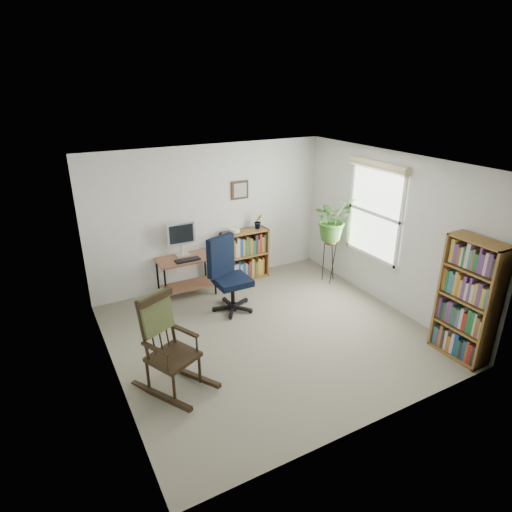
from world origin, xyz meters
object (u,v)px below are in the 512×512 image
office_chair (232,275)px  tall_bookshelf (468,300)px  rocking_chair (172,345)px  desk (186,277)px  low_bookshelf (245,255)px

office_chair → tall_bookshelf: bearing=-71.1°
office_chair → tall_bookshelf: tall_bookshelf is taller
tall_bookshelf → rocking_chair: bearing=162.0°
desk → rocking_chair: 2.38m
office_chair → tall_bookshelf: size_ratio=0.74×
desk → rocking_chair: bearing=-113.4°
office_chair → low_bookshelf: 1.19m
office_chair → tall_bookshelf: 3.23m
low_bookshelf → office_chair: bearing=-126.3°
desk → rocking_chair: (-0.94, -2.17, 0.26)m
rocking_chair → low_bookshelf: bearing=22.2°
rocking_chair → low_bookshelf: (2.09, 2.29, -0.14)m
rocking_chair → tall_bookshelf: (3.46, -1.13, 0.21)m
desk → low_bookshelf: size_ratio=1.02×
tall_bookshelf → low_bookshelf: bearing=111.9°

